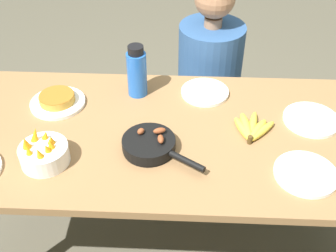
% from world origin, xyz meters
% --- Properties ---
extents(ground_plane, '(14.00, 14.00, 0.00)m').
position_xyz_m(ground_plane, '(0.00, 0.00, 0.00)').
color(ground_plane, '#565142').
extents(dining_table, '(1.79, 0.86, 0.76)m').
position_xyz_m(dining_table, '(0.00, 0.00, 0.67)').
color(dining_table, olive).
rests_on(dining_table, ground_plane).
extents(banana_bunch, '(0.19, 0.21, 0.04)m').
position_xyz_m(banana_bunch, '(0.34, 0.01, 0.78)').
color(banana_bunch, gold).
rests_on(banana_bunch, dining_table).
extents(skillet, '(0.32, 0.25, 0.08)m').
position_xyz_m(skillet, '(-0.06, -0.12, 0.79)').
color(skillet, black).
rests_on(skillet, dining_table).
extents(frittata_plate_side, '(0.24, 0.24, 0.05)m').
position_xyz_m(frittata_plate_side, '(-0.50, 0.17, 0.78)').
color(frittata_plate_side, white).
rests_on(frittata_plate_side, dining_table).
extents(empty_plate_near_front, '(0.23, 0.23, 0.02)m').
position_xyz_m(empty_plate_near_front, '(0.52, -0.23, 0.77)').
color(empty_plate_near_front, white).
rests_on(empty_plate_near_front, dining_table).
extents(empty_plate_far_left, '(0.24, 0.24, 0.02)m').
position_xyz_m(empty_plate_far_left, '(0.61, 0.10, 0.77)').
color(empty_plate_far_left, white).
rests_on(empty_plate_far_left, dining_table).
extents(empty_plate_far_right, '(0.22, 0.22, 0.02)m').
position_xyz_m(empty_plate_far_right, '(0.16, 0.28, 0.77)').
color(empty_plate_far_right, white).
rests_on(empty_plate_far_right, dining_table).
extents(fruit_bowl_mango, '(0.18, 0.18, 0.13)m').
position_xyz_m(fruit_bowl_mango, '(-0.46, -0.20, 0.81)').
color(fruit_bowl_mango, white).
rests_on(fruit_bowl_mango, dining_table).
extents(water_bottle, '(0.09, 0.09, 0.25)m').
position_xyz_m(water_bottle, '(-0.15, 0.27, 0.88)').
color(water_bottle, blue).
rests_on(water_bottle, dining_table).
extents(person_figure, '(0.39, 0.39, 1.16)m').
position_xyz_m(person_figure, '(0.20, 0.68, 0.48)').
color(person_figure, black).
rests_on(person_figure, ground_plane).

